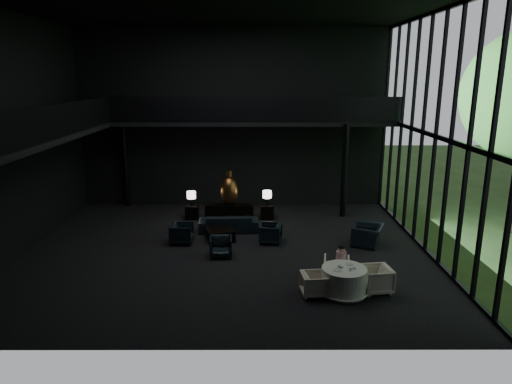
{
  "coord_description": "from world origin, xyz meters",
  "views": [
    {
      "loc": [
        1.01,
        -14.96,
        5.93
      ],
      "look_at": [
        1.03,
        0.5,
        1.98
      ],
      "focal_mm": 32.0,
      "sensor_mm": 36.0,
      "label": 1
    }
  ],
  "objects_px": {
    "table_lamp_right": "(267,195)",
    "lounge_armchair_south": "(221,246)",
    "window_armchair": "(368,231)",
    "child": "(341,255)",
    "lounge_armchair_west": "(182,232)",
    "bronze_urn": "(229,190)",
    "dining_chair_north": "(336,268)",
    "console": "(229,212)",
    "sofa": "(229,219)",
    "dining_chair_east": "(376,277)",
    "dining_table": "(344,282)",
    "table_lamp_left": "(191,196)",
    "lounge_armchair_east": "(270,233)",
    "coffee_table": "(220,234)",
    "side_table_left": "(192,212)",
    "side_table_right": "(267,212)",
    "dining_chair_west": "(314,284)"
  },
  "relations": [
    {
      "from": "window_armchair",
      "to": "dining_chair_east",
      "type": "bearing_deg",
      "value": 13.57
    },
    {
      "from": "window_armchair",
      "to": "child",
      "type": "height_order",
      "value": "child"
    },
    {
      "from": "lounge_armchair_east",
      "to": "coffee_table",
      "type": "distance_m",
      "value": 1.89
    },
    {
      "from": "bronze_urn",
      "to": "dining_table",
      "type": "relative_size",
      "value": 1.01
    },
    {
      "from": "table_lamp_right",
      "to": "child",
      "type": "bearing_deg",
      "value": -70.9
    },
    {
      "from": "table_lamp_left",
      "to": "lounge_armchair_south",
      "type": "bearing_deg",
      "value": -69.77
    },
    {
      "from": "lounge_armchair_east",
      "to": "child",
      "type": "bearing_deg",
      "value": 43.99
    },
    {
      "from": "coffee_table",
      "to": "dining_table",
      "type": "relative_size",
      "value": 0.68
    },
    {
      "from": "table_lamp_right",
      "to": "dining_chair_east",
      "type": "height_order",
      "value": "table_lamp_right"
    },
    {
      "from": "lounge_armchair_west",
      "to": "window_armchair",
      "type": "distance_m",
      "value": 6.72
    },
    {
      "from": "side_table_left",
      "to": "lounge_armchair_south",
      "type": "height_order",
      "value": "lounge_armchair_south"
    },
    {
      "from": "side_table_left",
      "to": "dining_table",
      "type": "xyz_separation_m",
      "value": [
        5.17,
        -6.91,
        0.04
      ]
    },
    {
      "from": "side_table_left",
      "to": "lounge_armchair_south",
      "type": "xyz_separation_m",
      "value": [
        1.54,
        -4.22,
        0.08
      ]
    },
    {
      "from": "bronze_urn",
      "to": "dining_chair_west",
      "type": "xyz_separation_m",
      "value": [
        2.74,
        -6.98,
        -0.94
      ]
    },
    {
      "from": "table_lamp_left",
      "to": "lounge_armchair_south",
      "type": "distance_m",
      "value": 4.51
    },
    {
      "from": "lounge_armchair_west",
      "to": "dining_chair_north",
      "type": "bearing_deg",
      "value": -119.91
    },
    {
      "from": "lounge_armchair_east",
      "to": "sofa",
      "type": "bearing_deg",
      "value": -118.37
    },
    {
      "from": "side_table_left",
      "to": "coffee_table",
      "type": "distance_m",
      "value": 2.97
    },
    {
      "from": "lounge_armchair_west",
      "to": "console",
      "type": "bearing_deg",
      "value": -27.61
    },
    {
      "from": "console",
      "to": "sofa",
      "type": "distance_m",
      "value": 1.53
    },
    {
      "from": "console",
      "to": "dining_chair_north",
      "type": "bearing_deg",
      "value": -59.3
    },
    {
      "from": "lounge_armchair_west",
      "to": "lounge_armchair_east",
      "type": "distance_m",
      "value": 3.22
    },
    {
      "from": "side_table_left",
      "to": "window_armchair",
      "type": "distance_m",
      "value": 7.44
    },
    {
      "from": "table_lamp_left",
      "to": "table_lamp_right",
      "type": "relative_size",
      "value": 0.99
    },
    {
      "from": "sofa",
      "to": "dining_chair_west",
      "type": "relative_size",
      "value": 3.92
    },
    {
      "from": "bronze_urn",
      "to": "dining_chair_north",
      "type": "xyz_separation_m",
      "value": [
        3.52,
        -5.98,
        -0.89
      ]
    },
    {
      "from": "side_table_right",
      "to": "lounge_armchair_west",
      "type": "height_order",
      "value": "lounge_armchair_west"
    },
    {
      "from": "dining_chair_west",
      "to": "side_table_right",
      "type": "bearing_deg",
      "value": 3.58
    },
    {
      "from": "side_table_right",
      "to": "table_lamp_left",
      "type": "bearing_deg",
      "value": -179.41
    },
    {
      "from": "lounge_armchair_south",
      "to": "dining_chair_west",
      "type": "relative_size",
      "value": 1.11
    },
    {
      "from": "bronze_urn",
      "to": "lounge_armchair_south",
      "type": "distance_m",
      "value": 4.27
    },
    {
      "from": "sofa",
      "to": "lounge_armchair_east",
      "type": "bearing_deg",
      "value": 137.69
    },
    {
      "from": "coffee_table",
      "to": "dining_chair_north",
      "type": "height_order",
      "value": "dining_chair_north"
    },
    {
      "from": "dining_table",
      "to": "dining_chair_west",
      "type": "relative_size",
      "value": 2.18
    },
    {
      "from": "table_lamp_right",
      "to": "lounge_armchair_south",
      "type": "xyz_separation_m",
      "value": [
        -1.66,
        -4.15,
        -0.69
      ]
    },
    {
      "from": "bronze_urn",
      "to": "lounge_armchair_east",
      "type": "height_order",
      "value": "bronze_urn"
    },
    {
      "from": "bronze_urn",
      "to": "dining_chair_east",
      "type": "height_order",
      "value": "bronze_urn"
    },
    {
      "from": "lounge_armchair_east",
      "to": "coffee_table",
      "type": "xyz_separation_m",
      "value": [
        -1.86,
        0.3,
        -0.18
      ]
    },
    {
      "from": "side_table_right",
      "to": "table_lamp_right",
      "type": "bearing_deg",
      "value": -90.0
    },
    {
      "from": "table_lamp_left",
      "to": "dining_chair_north",
      "type": "xyz_separation_m",
      "value": [
        5.12,
        -5.99,
        -0.64
      ]
    },
    {
      "from": "side_table_right",
      "to": "dining_chair_north",
      "type": "bearing_deg",
      "value": -72.31
    },
    {
      "from": "sofa",
      "to": "lounge_armchair_east",
      "type": "xyz_separation_m",
      "value": [
        1.59,
        -1.3,
        -0.11
      ]
    },
    {
      "from": "window_armchair",
      "to": "lounge_armchair_west",
      "type": "bearing_deg",
      "value": -68.36
    },
    {
      "from": "dining_chair_north",
      "to": "dining_chair_west",
      "type": "xyz_separation_m",
      "value": [
        -0.79,
        -0.99,
        -0.05
      ]
    },
    {
      "from": "side_table_left",
      "to": "lounge_armchair_west",
      "type": "bearing_deg",
      "value": -89.44
    },
    {
      "from": "table_lamp_left",
      "to": "dining_chair_north",
      "type": "relative_size",
      "value": 0.82
    },
    {
      "from": "table_lamp_right",
      "to": "lounge_armchair_south",
      "type": "height_order",
      "value": "table_lamp_right"
    },
    {
      "from": "lounge_armchair_west",
      "to": "bronze_urn",
      "type": "bearing_deg",
      "value": -27.17
    },
    {
      "from": "dining_chair_east",
      "to": "dining_table",
      "type": "bearing_deg",
      "value": -91.85
    },
    {
      "from": "dining_chair_north",
      "to": "side_table_right",
      "type": "bearing_deg",
      "value": -62.61
    }
  ]
}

